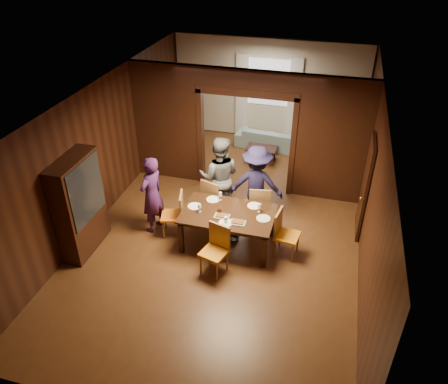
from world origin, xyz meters
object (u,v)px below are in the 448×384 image
(person_purple, at_px, (152,195))
(chair_left, at_px, (172,214))
(person_navy, at_px, (257,184))
(hutch, at_px, (80,205))
(chair_far_r, at_px, (259,204))
(chair_far_l, at_px, (215,198))
(chair_near, at_px, (214,251))
(dining_table, at_px, (228,228))
(coffee_table, at_px, (261,154))
(chair_right, at_px, (287,234))
(sofa, at_px, (270,138))
(person_grey, at_px, (219,177))

(person_purple, xyz_separation_m, chair_left, (0.44, -0.07, -0.36))
(person_navy, bearing_deg, hutch, 26.96)
(person_navy, height_order, chair_far_r, person_navy)
(chair_far_l, height_order, chair_near, same)
(person_navy, height_order, chair_far_l, person_navy)
(chair_left, bearing_deg, dining_table, 73.75)
(person_purple, distance_m, dining_table, 1.70)
(coffee_table, relative_size, chair_left, 0.82)
(chair_left, relative_size, chair_far_l, 1.00)
(person_navy, height_order, hutch, hutch)
(person_purple, relative_size, chair_right, 1.74)
(coffee_table, relative_size, chair_far_r, 0.82)
(coffee_table, height_order, chair_far_r, chair_far_r)
(sofa, relative_size, chair_left, 1.98)
(person_purple, distance_m, chair_left, 0.57)
(sofa, bearing_deg, chair_right, 109.51)
(person_grey, xyz_separation_m, chair_far_l, (-0.05, -0.17, -0.44))
(sofa, bearing_deg, chair_far_r, 101.94)
(person_navy, distance_m, hutch, 3.57)
(dining_table, height_order, chair_right, chair_right)
(person_navy, distance_m, chair_right, 1.38)
(person_grey, height_order, coffee_table, person_grey)
(chair_far_l, relative_size, chair_far_r, 1.00)
(chair_left, relative_size, chair_far_r, 1.00)
(sofa, height_order, chair_far_r, chair_far_r)
(chair_far_l, bearing_deg, chair_right, 172.29)
(person_grey, relative_size, sofa, 0.96)
(dining_table, bearing_deg, chair_far_r, 61.54)
(sofa, xyz_separation_m, chair_far_r, (0.41, -3.66, 0.21))
(dining_table, bearing_deg, hutch, -162.92)
(dining_table, relative_size, chair_near, 1.86)
(chair_left, relative_size, chair_right, 1.00)
(chair_near, bearing_deg, hutch, -164.51)
(person_purple, xyz_separation_m, person_grey, (1.17, 0.93, 0.08))
(person_purple, relative_size, sofa, 0.88)
(chair_left, xyz_separation_m, hutch, (-1.51, -0.86, 0.52))
(person_purple, bearing_deg, chair_far_r, 126.37)
(chair_right, xyz_separation_m, chair_far_r, (-0.72, 0.87, 0.00))
(chair_left, bearing_deg, chair_far_r, 101.58)
(chair_far_r, bearing_deg, person_navy, -64.87)
(person_grey, xyz_separation_m, chair_right, (1.65, -1.04, -0.44))
(person_grey, relative_size, chair_far_l, 1.90)
(person_grey, bearing_deg, dining_table, 104.05)
(person_purple, distance_m, hutch, 1.42)
(person_purple, bearing_deg, dining_table, 103.18)
(person_grey, height_order, hutch, hutch)
(chair_far_r, bearing_deg, hutch, 17.58)
(hutch, bearing_deg, person_grey, 39.59)
(coffee_table, bearing_deg, chair_far_r, -79.90)
(chair_near, bearing_deg, chair_right, 50.91)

